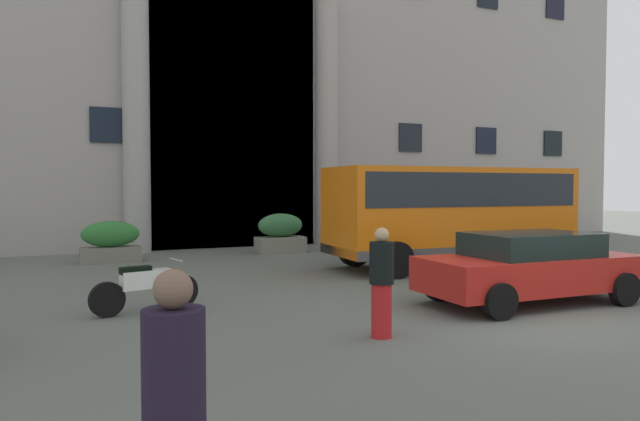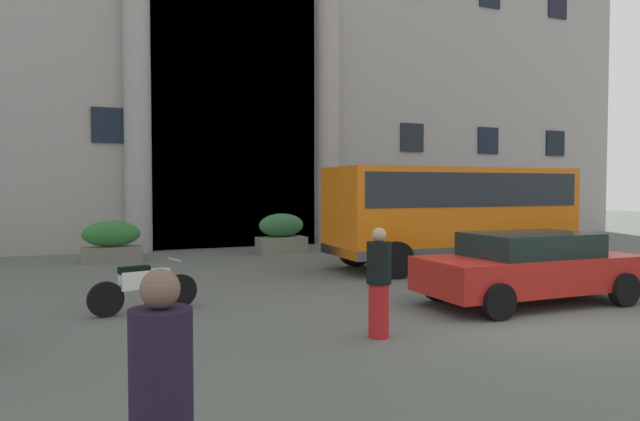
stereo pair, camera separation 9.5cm
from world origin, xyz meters
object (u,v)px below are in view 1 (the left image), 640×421
hedge_planter_east (110,242)px  hedge_planter_entrance_left (377,232)px  motorcycle_far_end (539,258)px  pedestrian_man_red_shirt (174,419)px  orange_minibus (451,208)px  hedge_planter_entrance_right (280,234)px  scooter_by_planter (144,287)px  parked_coupe_end (530,267)px  pedestrian_woman_with_bag (382,282)px  bus_stop_sign (521,202)px  hedge_planter_far_west (480,226)px

hedge_planter_east → hedge_planter_entrance_left: size_ratio=0.89×
motorcycle_far_end → pedestrian_man_red_shirt: pedestrian_man_red_shirt is taller
orange_minibus → hedge_planter_entrance_right: size_ratio=4.26×
motorcycle_far_end → scooter_by_planter: bearing=171.4°
parked_coupe_end → pedestrian_woman_with_bag: bearing=-164.1°
pedestrian_man_red_shirt → hedge_planter_entrance_left: bearing=11.3°
hedge_planter_east → bus_stop_sign: bearing=-12.9°
parked_coupe_end → scooter_by_planter: size_ratio=2.23×
hedge_planter_far_west → scooter_by_planter: (-13.46, -7.39, -0.24)m
scooter_by_planter → pedestrian_man_red_shirt: (-0.64, -7.07, 0.42)m
scooter_by_planter → pedestrian_man_red_shirt: pedestrian_man_red_shirt is taller
hedge_planter_entrance_left → parked_coupe_end: 9.60m
bus_stop_sign → hedge_planter_entrance_left: 4.96m
orange_minibus → pedestrian_man_red_shirt: 13.19m
motorcycle_far_end → pedestrian_man_red_shirt: 12.49m
orange_minibus → parked_coupe_end: (-1.63, -4.62, -0.93)m
parked_coupe_end → motorcycle_far_end: bearing=43.5°
hedge_planter_entrance_left → scooter_by_planter: (-8.78, -7.26, -0.16)m
bus_stop_sign → scooter_by_planter: bearing=-160.8°
hedge_planter_far_west → parked_coupe_end: (-6.68, -9.52, 0.00)m
hedge_planter_entrance_right → parked_coupe_end: size_ratio=0.38×
bus_stop_sign → hedge_planter_entrance_right: bus_stop_sign is taller
pedestrian_man_red_shirt → motorcycle_far_end: bearing=-9.2°
pedestrian_man_red_shirt → hedge_planter_far_west: bearing=0.3°
hedge_planter_entrance_left → pedestrian_man_red_shirt: 17.15m
motorcycle_far_end → pedestrian_woman_with_bag: pedestrian_woman_with_bag is taller
hedge_planter_entrance_left → hedge_planter_entrance_right: bearing=174.2°
scooter_by_planter → hedge_planter_entrance_right: bearing=41.4°
pedestrian_woman_with_bag → pedestrian_man_red_shirt: 5.35m
orange_minibus → hedge_planter_east: orange_minibus is taller
orange_minibus → pedestrian_man_red_shirt: orange_minibus is taller
orange_minibus → hedge_planter_entrance_left: bearing=87.3°
pedestrian_man_red_shirt → hedge_planter_east: bearing=42.4°
pedestrian_man_red_shirt → bus_stop_sign: bearing=-4.7°
orange_minibus → hedge_planter_entrance_left: 4.89m
bus_stop_sign → pedestrian_man_red_shirt: bus_stop_sign is taller
hedge_planter_far_west → hedge_planter_entrance_left: (-4.68, -0.13, -0.09)m
hedge_planter_entrance_right → hedge_planter_entrance_left: hedge_planter_entrance_right is taller
parked_coupe_end → scooter_by_planter: bearing=163.6°
pedestrian_woman_with_bag → orange_minibus: bearing=-35.2°
pedestrian_woman_with_bag → hedge_planter_east: bearing=25.1°
scooter_by_planter → pedestrian_woman_with_bag: (2.98, -3.14, 0.35)m
pedestrian_woman_with_bag → parked_coupe_end: bearing=-66.3°
hedge_planter_entrance_right → pedestrian_man_red_shirt: 15.83m
bus_stop_sign → motorcycle_far_end: bus_stop_sign is taller
parked_coupe_end → hedge_planter_far_west: bearing=56.0°
hedge_planter_entrance_left → scooter_by_planter: hedge_planter_entrance_left is taller
orange_minibus → hedge_planter_far_west: (5.04, 4.90, -0.93)m
scooter_by_planter → motorcycle_far_end: bearing=-12.0°
hedge_planter_east → scooter_by_planter: (0.08, -7.36, -0.13)m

